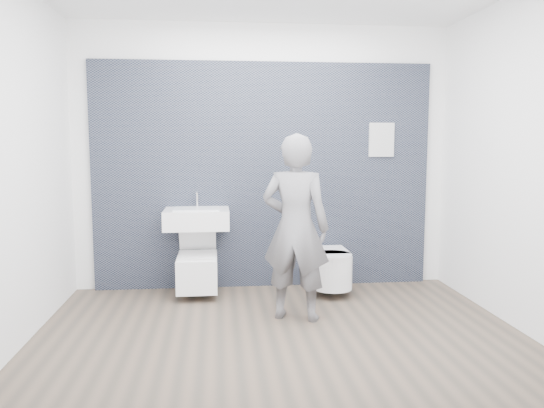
{
  "coord_description": "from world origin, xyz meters",
  "views": [
    {
      "loc": [
        -0.49,
        -4.18,
        1.57
      ],
      "look_at": [
        0.0,
        0.6,
        1.0
      ],
      "focal_mm": 35.0,
      "sensor_mm": 36.0,
      "label": 1
    }
  ],
  "objects": [
    {
      "name": "room_shell",
      "position": [
        0.0,
        0.0,
        1.74
      ],
      "size": [
        4.0,
        4.0,
        4.0
      ],
      "color": "white",
      "rests_on": "ground"
    },
    {
      "name": "ground",
      "position": [
        0.0,
        0.0,
        0.0
      ],
      "size": [
        4.0,
        4.0,
        0.0
      ],
      "primitive_type": "plane",
      "color": "brown",
      "rests_on": "ground"
    },
    {
      "name": "tile_wall",
      "position": [
        0.0,
        1.47,
        0.0
      ],
      "size": [
        3.6,
        0.06,
        2.4
      ],
      "primitive_type": "cube",
      "color": "black",
      "rests_on": "ground"
    },
    {
      "name": "washbasin",
      "position": [
        -0.71,
        1.19,
        0.79
      ],
      "size": [
        0.65,
        0.49,
        0.49
      ],
      "color": "white",
      "rests_on": "ground"
    },
    {
      "name": "toilet_rounded",
      "position": [
        0.66,
        1.1,
        0.26
      ],
      "size": [
        0.4,
        0.67,
        0.36
      ],
      "color": "white",
      "rests_on": "ground"
    },
    {
      "name": "toilet_square",
      "position": [
        -0.71,
        1.15,
        0.27
      ],
      "size": [
        0.4,
        0.58,
        0.73
      ],
      "color": "white",
      "rests_on": "ground"
    },
    {
      "name": "visitor",
      "position": [
        0.18,
        0.35,
        0.82
      ],
      "size": [
        0.7,
        0.57,
        1.64
      ],
      "primitive_type": "imported",
      "rotation": [
        0.0,
        0.0,
        2.79
      ],
      "color": "slate",
      "rests_on": "ground"
    },
    {
      "name": "info_placard",
      "position": [
        1.27,
        1.43,
        0.0
      ],
      "size": [
        0.27,
        0.03,
        0.36
      ],
      "primitive_type": "cube",
      "color": "white",
      "rests_on": "ground"
    }
  ]
}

